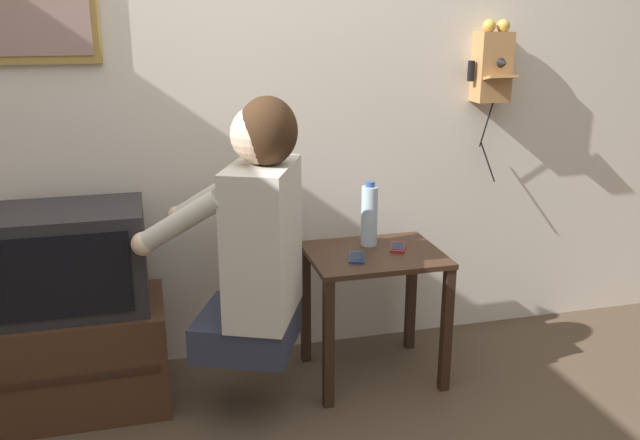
{
  "coord_description": "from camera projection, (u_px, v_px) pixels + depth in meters",
  "views": [
    {
      "loc": [
        -0.43,
        -1.74,
        1.54
      ],
      "look_at": [
        0.21,
        0.73,
        0.75
      ],
      "focal_mm": 38.0,
      "sensor_mm": 36.0,
      "label": 1
    }
  ],
  "objects": [
    {
      "name": "tv_stand",
      "position": [
        84.0,
        355.0,
        2.72
      ],
      "size": [
        0.65,
        0.44,
        0.43
      ],
      "color": "#422819",
      "rests_on": "ground_plane"
    },
    {
      "name": "cell_phone_spare",
      "position": [
        398.0,
        247.0,
        2.88
      ],
      "size": [
        0.11,
        0.14,
        0.01
      ],
      "rotation": [
        0.0,
        0.0,
        -0.43
      ],
      "color": "maroon",
      "rests_on": "side_table"
    },
    {
      "name": "wall_back",
      "position": [
        247.0,
        77.0,
        2.87
      ],
      "size": [
        6.8,
        0.05,
        2.55
      ],
      "color": "beige",
      "rests_on": "ground_plane"
    },
    {
      "name": "framed_picture",
      "position": [
        38.0,
        2.0,
        2.56
      ],
      "size": [
        0.43,
        0.03,
        0.46
      ],
      "color": "olive"
    },
    {
      "name": "television",
      "position": [
        68.0,
        259.0,
        2.6
      ],
      "size": [
        0.58,
        0.39,
        0.4
      ],
      "color": "#232326",
      "rests_on": "tv_stand"
    },
    {
      "name": "water_bottle",
      "position": [
        369.0,
        215.0,
        2.89
      ],
      "size": [
        0.07,
        0.07,
        0.28
      ],
      "color": "#ADC6DB",
      "rests_on": "side_table"
    },
    {
      "name": "cell_phone_held",
      "position": [
        357.0,
        257.0,
        2.76
      ],
      "size": [
        0.1,
        0.14,
        0.01
      ],
      "rotation": [
        0.0,
        0.0,
        -0.31
      ],
      "color": "navy",
      "rests_on": "side_table"
    },
    {
      "name": "side_table",
      "position": [
        374.0,
        280.0,
        2.87
      ],
      "size": [
        0.56,
        0.44,
        0.57
      ],
      "color": "#382316",
      "rests_on": "ground_plane"
    },
    {
      "name": "person",
      "position": [
        256.0,
        235.0,
        2.51
      ],
      "size": [
        0.66,
        0.58,
        0.97
      ],
      "rotation": [
        0.0,
        0.0,
        1.16
      ],
      "color": "#2D3347",
      "rests_on": "ground_plane"
    },
    {
      "name": "wall_phone_antique",
      "position": [
        492.0,
        65.0,
        3.05
      ],
      "size": [
        0.2,
        0.18,
        0.74
      ],
      "color": "#AD7A47"
    }
  ]
}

